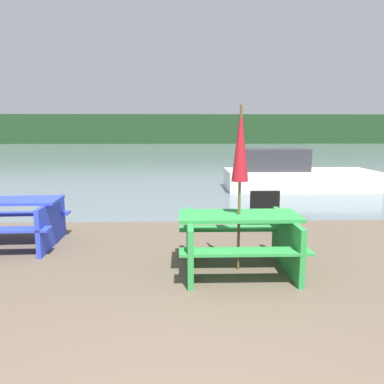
{
  "coord_description": "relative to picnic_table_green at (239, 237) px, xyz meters",
  "views": [
    {
      "loc": [
        0.08,
        -1.41,
        1.89
      ],
      "look_at": [
        0.25,
        4.81,
        0.85
      ],
      "focal_mm": 35.0,
      "sensor_mm": 36.0,
      "label": 1
    }
  ],
  "objects": [
    {
      "name": "water",
      "position": [
        -0.85,
        27.71,
        -0.46
      ],
      "size": [
        60.0,
        50.0,
        0.0
      ],
      "color": "slate",
      "rests_on": "ground_plane"
    },
    {
      "name": "far_treeline",
      "position": [
        -0.85,
        47.71,
        1.54
      ],
      "size": [
        80.0,
        1.6,
        4.0
      ],
      "color": "#1E3D1E",
      "rests_on": "water"
    },
    {
      "name": "picnic_table_green",
      "position": [
        0.0,
        0.0,
        0.0
      ],
      "size": [
        1.61,
        1.39,
        0.77
      ],
      "rotation": [
        0.0,
        0.0,
        0.0
      ],
      "color": "green",
      "rests_on": "ground_plane"
    },
    {
      "name": "picnic_table_blue",
      "position": [
        -3.65,
        1.14,
        0.01
      ],
      "size": [
        1.83,
        1.45,
        0.78
      ],
      "rotation": [
        0.0,
        0.0,
        0.04
      ],
      "color": "blue",
      "rests_on": "ground_plane"
    },
    {
      "name": "umbrella_crimson",
      "position": [
        0.0,
        0.0,
        1.22
      ],
      "size": [
        0.22,
        0.22,
        2.2
      ],
      "color": "brown",
      "rests_on": "ground_plane"
    },
    {
      "name": "boat",
      "position": [
        2.77,
        6.9,
        0.02
      ],
      "size": [
        4.64,
        1.79,
        1.31
      ],
      "rotation": [
        0.0,
        0.0,
        -0.0
      ],
      "color": "silver",
      "rests_on": "water"
    },
    {
      "name": "signboard",
      "position": [
        0.8,
        2.04,
        -0.08
      ],
      "size": [
        0.55,
        0.08,
        0.75
      ],
      "color": "black",
      "rests_on": "ground_plane"
    }
  ]
}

